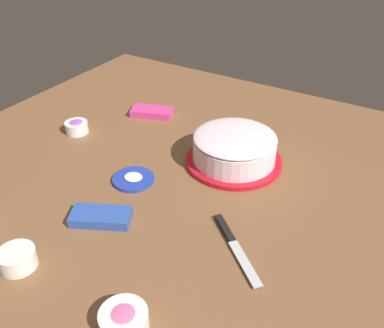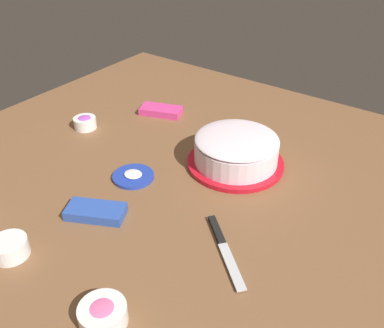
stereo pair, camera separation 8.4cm
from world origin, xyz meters
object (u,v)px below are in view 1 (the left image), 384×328
object	(u,v)px
sprinkle_bowl_blue	(17,258)
sprinkle_bowl_rainbow	(77,126)
frosted_cake	(234,149)
sprinkle_bowl_pink	(124,319)
spreading_knife	(233,242)
candy_box_lower	(152,112)
frosting_tub_lid	(133,179)
candy_box_upper	(101,217)

from	to	relation	value
sprinkle_bowl_blue	sprinkle_bowl_rainbow	bearing A→B (deg)	-58.38
frosted_cake	sprinkle_bowl_pink	bearing A→B (deg)	97.03
spreading_knife	sprinkle_bowl_blue	xyz separation A→B (m)	(0.37, 0.30, 0.02)
sprinkle_bowl_pink	spreading_knife	bearing A→B (deg)	-103.91
sprinkle_bowl_blue	spreading_knife	bearing A→B (deg)	-140.86
frosted_cake	candy_box_lower	bearing A→B (deg)	-18.31
spreading_knife	sprinkle_bowl_rainbow	distance (m)	0.72
sprinkle_bowl_pink	sprinkle_bowl_rainbow	size ratio (longest dim) A/B	1.24
sprinkle_bowl_rainbow	sprinkle_bowl_pink	bearing A→B (deg)	140.05
spreading_knife	sprinkle_bowl_rainbow	xyz separation A→B (m)	(0.69, -0.21, 0.02)
frosting_tub_lid	candy_box_lower	distance (m)	0.41
spreading_knife	candy_box_upper	bearing A→B (deg)	16.82
sprinkle_bowl_pink	sprinkle_bowl_blue	size ratio (longest dim) A/B	1.15
frosted_cake	sprinkle_bowl_rainbow	distance (m)	0.55
sprinkle_bowl_pink	sprinkle_bowl_rainbow	bearing A→B (deg)	-39.95
sprinkle_bowl_blue	candy_box_upper	bearing A→B (deg)	-104.96
frosted_cake	candy_box_upper	size ratio (longest dim) A/B	1.95
sprinkle_bowl_pink	sprinkle_bowl_rainbow	xyz separation A→B (m)	(0.61, -0.51, -0.00)
candy_box_upper	sprinkle_bowl_rainbow	bearing A→B (deg)	-65.50
sprinkle_bowl_rainbow	sprinkle_bowl_blue	bearing A→B (deg)	121.62
sprinkle_bowl_pink	frosting_tub_lid	bearing A→B (deg)	-54.39
frosted_cake	spreading_knife	bearing A→B (deg)	116.13
candy_box_lower	spreading_knife	bearing A→B (deg)	120.90
sprinkle_bowl_blue	sprinkle_bowl_rainbow	distance (m)	0.60
candy_box_upper	spreading_knife	bearing A→B (deg)	170.59
sprinkle_bowl_blue	candy_box_upper	size ratio (longest dim) A/B	0.56
frosted_cake	spreading_knife	size ratio (longest dim) A/B	1.50
sprinkle_bowl_blue	sprinkle_bowl_rainbow	xyz separation A→B (m)	(0.31, -0.51, -0.00)
spreading_knife	candy_box_upper	xyz separation A→B (m)	(0.32, 0.10, 0.01)
sprinkle_bowl_blue	candy_box_lower	world-z (taller)	sprinkle_bowl_blue
sprinkle_bowl_pink	sprinkle_bowl_blue	bearing A→B (deg)	-0.46
frosted_cake	sprinkle_bowl_blue	xyz separation A→B (m)	(0.22, 0.61, -0.03)
frosted_cake	candy_box_lower	distance (m)	0.41
spreading_knife	sprinkle_bowl_blue	world-z (taller)	sprinkle_bowl_blue
frosting_tub_lid	spreading_knife	distance (m)	0.36
candy_box_upper	frosted_cake	bearing A→B (deg)	-138.50
sprinkle_bowl_rainbow	candy_box_upper	bearing A→B (deg)	140.74
sprinkle_bowl_blue	frosted_cake	bearing A→B (deg)	-109.86
sprinkle_bowl_blue	candy_box_upper	distance (m)	0.22
frosted_cake	sprinkle_bowl_pink	size ratio (longest dim) A/B	3.03
frosted_cake	spreading_knife	distance (m)	0.35
frosted_cake	candy_box_upper	bearing A→B (deg)	67.73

